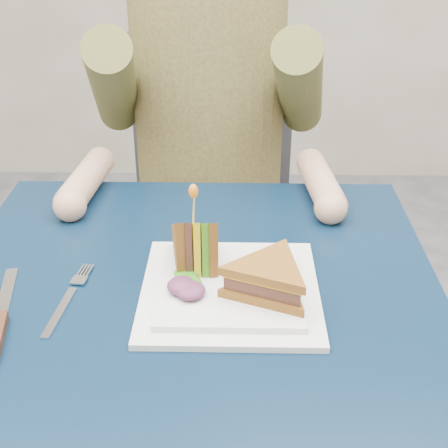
{
  "coord_description": "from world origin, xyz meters",
  "views": [
    {
      "loc": [
        0.06,
        -0.76,
        1.27
      ],
      "look_at": [
        0.05,
        0.05,
        0.82
      ],
      "focal_mm": 50.0,
      "sensor_mm": 36.0,
      "label": 1
    }
  ],
  "objects_px": {
    "chair": "(212,193)",
    "diner": "(208,62)",
    "table": "(193,334)",
    "sandwich_flat": "(269,278)",
    "fork": "(67,300)",
    "plate": "(230,289)",
    "sandwich_upright": "(195,246)"
  },
  "relations": [
    {
      "from": "chair",
      "to": "diner",
      "type": "distance_m",
      "value": 0.39
    },
    {
      "from": "table",
      "to": "sandwich_flat",
      "type": "xyz_separation_m",
      "value": [
        0.11,
        -0.03,
        0.12
      ]
    },
    {
      "from": "sandwich_flat",
      "to": "fork",
      "type": "relative_size",
      "value": 1.06
    },
    {
      "from": "chair",
      "to": "sandwich_flat",
      "type": "distance_m",
      "value": 0.78
    },
    {
      "from": "plate",
      "to": "fork",
      "type": "bearing_deg",
      "value": -174.02
    },
    {
      "from": "plate",
      "to": "sandwich_upright",
      "type": "bearing_deg",
      "value": 140.06
    },
    {
      "from": "sandwich_upright",
      "to": "fork",
      "type": "xyz_separation_m",
      "value": [
        -0.18,
        -0.07,
        -0.05
      ]
    },
    {
      "from": "table",
      "to": "sandwich_upright",
      "type": "bearing_deg",
      "value": 86.02
    },
    {
      "from": "chair",
      "to": "table",
      "type": "bearing_deg",
      "value": -90.0
    },
    {
      "from": "table",
      "to": "chair",
      "type": "distance_m",
      "value": 0.72
    },
    {
      "from": "diner",
      "to": "table",
      "type": "bearing_deg",
      "value": -90.0
    },
    {
      "from": "sandwich_flat",
      "to": "fork",
      "type": "distance_m",
      "value": 0.29
    },
    {
      "from": "diner",
      "to": "sandwich_upright",
      "type": "relative_size",
      "value": 5.47
    },
    {
      "from": "chair",
      "to": "fork",
      "type": "xyz_separation_m",
      "value": [
        -0.18,
        -0.74,
        0.19
      ]
    },
    {
      "from": "diner",
      "to": "sandwich_upright",
      "type": "distance_m",
      "value": 0.57
    },
    {
      "from": "table",
      "to": "diner",
      "type": "relative_size",
      "value": 1.01
    },
    {
      "from": "sandwich_upright",
      "to": "fork",
      "type": "distance_m",
      "value": 0.2
    },
    {
      "from": "table",
      "to": "chair",
      "type": "height_order",
      "value": "chair"
    },
    {
      "from": "sandwich_upright",
      "to": "chair",
      "type": "bearing_deg",
      "value": 90.25
    },
    {
      "from": "chair",
      "to": "sandwich_flat",
      "type": "relative_size",
      "value": 4.89
    },
    {
      "from": "table",
      "to": "diner",
      "type": "xyz_separation_m",
      "value": [
        -0.0,
        0.6,
        0.26
      ]
    },
    {
      "from": "diner",
      "to": "sandwich_upright",
      "type": "bearing_deg",
      "value": -89.7
    },
    {
      "from": "chair",
      "to": "sandwich_upright",
      "type": "distance_m",
      "value": 0.71
    },
    {
      "from": "sandwich_flat",
      "to": "sandwich_upright",
      "type": "distance_m",
      "value": 0.13
    },
    {
      "from": "diner",
      "to": "sandwich_upright",
      "type": "height_order",
      "value": "diner"
    },
    {
      "from": "diner",
      "to": "chair",
      "type": "bearing_deg",
      "value": 90.0
    },
    {
      "from": "table",
      "to": "plate",
      "type": "height_order",
      "value": "plate"
    },
    {
      "from": "plate",
      "to": "sandwich_flat",
      "type": "distance_m",
      "value": 0.07
    },
    {
      "from": "plate",
      "to": "table",
      "type": "bearing_deg",
      "value": 176.18
    },
    {
      "from": "table",
      "to": "fork",
      "type": "bearing_deg",
      "value": -170.98
    },
    {
      "from": "plate",
      "to": "sandwich_flat",
      "type": "height_order",
      "value": "sandwich_flat"
    },
    {
      "from": "table",
      "to": "plate",
      "type": "xyz_separation_m",
      "value": [
        0.06,
        -0.0,
        0.09
      ]
    }
  ]
}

